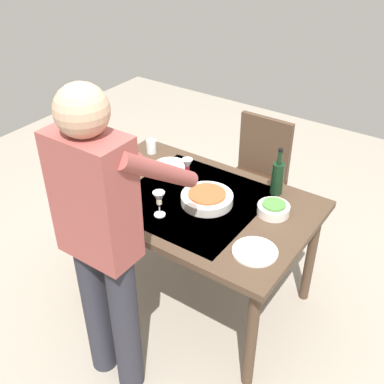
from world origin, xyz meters
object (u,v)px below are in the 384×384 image
object	(u,v)px
dinner_plate_far	(255,252)
chair_near	(257,171)
wine_bottle	(278,177)
dinner_plate_near	(170,166)
side_bowl_salad	(274,209)
water_cup_near_left	(151,146)
person_server	(103,235)
dining_table	(192,210)
wine_glass_right	(187,166)
water_cup_near_right	(84,189)
serving_bowl_pasta	(207,198)
wine_glass_left	(159,199)

from	to	relation	value
dinner_plate_far	chair_near	bearing A→B (deg)	-63.22
wine_bottle	dinner_plate_near	bearing A→B (deg)	9.33
dinner_plate_far	side_bowl_salad	bearing A→B (deg)	-78.11
water_cup_near_left	person_server	bearing A→B (deg)	118.22
dining_table	wine_glass_right	size ratio (longest dim) A/B	9.32
water_cup_near_right	serving_bowl_pasta	xyz separation A→B (m)	(-0.63, -0.35, -0.02)
wine_glass_left	serving_bowl_pasta	distance (m)	0.30
wine_glass_right	dinner_plate_far	distance (m)	0.76
wine_glass_right	serving_bowl_pasta	distance (m)	0.28
serving_bowl_pasta	dinner_plate_near	distance (m)	0.47
water_cup_near_right	dinner_plate_near	xyz separation A→B (m)	(-0.21, -0.55, -0.04)
side_bowl_salad	serving_bowl_pasta	bearing A→B (deg)	18.69
dining_table	wine_glass_right	bearing A→B (deg)	-47.44
chair_near	wine_glass_left	xyz separation A→B (m)	(0.06, 1.07, 0.33)
dining_table	dinner_plate_near	size ratio (longest dim) A/B	6.12
wine_glass_right	dinner_plate_far	world-z (taller)	wine_glass_right
dining_table	water_cup_near_left	bearing A→B (deg)	-29.42
wine_bottle	water_cup_near_right	distance (m)	1.13
wine_glass_right	side_bowl_salad	xyz separation A→B (m)	(-0.59, 0.01, -0.07)
person_server	wine_bottle	xyz separation A→B (m)	(-0.37, -1.05, -0.10)
person_server	water_cup_near_left	world-z (taller)	person_server
dinner_plate_near	water_cup_near_right	bearing A→B (deg)	69.06
chair_near	serving_bowl_pasta	distance (m)	0.86
person_server	water_cup_near_right	xyz separation A→B (m)	(0.54, -0.39, -0.16)
wine_glass_right	water_cup_near_right	world-z (taller)	wine_glass_right
side_bowl_salad	dinner_plate_near	bearing A→B (deg)	-6.01
wine_glass_left	water_cup_near_right	bearing A→B (deg)	11.88
water_cup_near_right	side_bowl_salad	bearing A→B (deg)	-154.58
person_server	wine_bottle	size ratio (longest dim) A/B	5.71
dinner_plate_far	water_cup_near_left	bearing A→B (deg)	-25.76
chair_near	dinner_plate_near	size ratio (longest dim) A/B	3.96
dinner_plate_far	person_server	bearing A→B (deg)	44.13
wine_glass_left	side_bowl_salad	xyz separation A→B (m)	(-0.51, -0.37, -0.07)
wine_glass_right	serving_bowl_pasta	xyz separation A→B (m)	(-0.23, 0.13, -0.07)
water_cup_near_right	dinner_plate_near	bearing A→B (deg)	-110.94
chair_near	water_cup_near_left	world-z (taller)	chair_near
person_server	dinner_plate_far	bearing A→B (deg)	-135.87
wine_glass_right	water_cup_near_left	xyz separation A→B (m)	(0.41, -0.16, -0.06)
wine_bottle	wine_glass_right	bearing A→B (deg)	19.87
dining_table	chair_near	xyz separation A→B (m)	(0.00, -0.84, -0.15)
wine_glass_left	water_cup_near_left	world-z (taller)	wine_glass_left
chair_near	wine_glass_right	xyz separation A→B (m)	(0.14, 0.69, 0.33)
water_cup_near_left	water_cup_near_right	xyz separation A→B (m)	(-0.01, 0.64, 0.00)
wine_bottle	water_cup_near_left	xyz separation A→B (m)	(0.92, 0.03, -0.06)
water_cup_near_left	dinner_plate_near	size ratio (longest dim) A/B	0.40
wine_bottle	dinner_plate_near	xyz separation A→B (m)	(0.70, 0.11, -0.10)
wine_bottle	dinner_plate_far	world-z (taller)	wine_bottle
water_cup_near_right	side_bowl_salad	distance (m)	1.10
wine_bottle	serving_bowl_pasta	bearing A→B (deg)	48.63
wine_glass_left	dinner_plate_far	world-z (taller)	wine_glass_left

